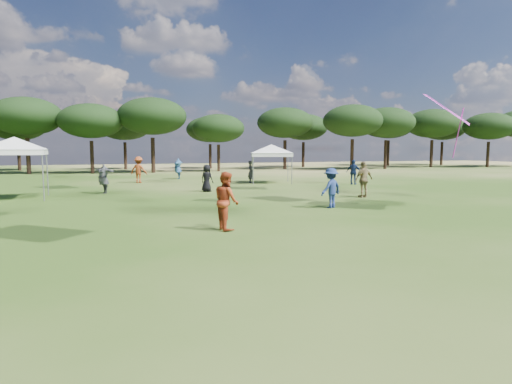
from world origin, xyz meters
TOP-DOWN VIEW (x-y plane):
  - tree_line at (2.39, 47.41)m, footprint 108.78×17.63m
  - tent_left at (-5.21, 22.62)m, footprint 5.44×5.44m
  - tent_right at (9.93, 27.88)m, footprint 5.45×5.45m
  - festival_crowd at (-1.13, 23.53)m, footprint 29.07×23.96m

SIDE VIEW (x-z plane):
  - festival_crowd at x=-1.13m, z-range -0.08..1.83m
  - tent_right at x=9.93m, z-range 1.09..4.13m
  - tent_left at x=-5.21m, z-range 1.22..4.52m
  - tree_line at x=2.39m, z-range 1.54..9.31m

